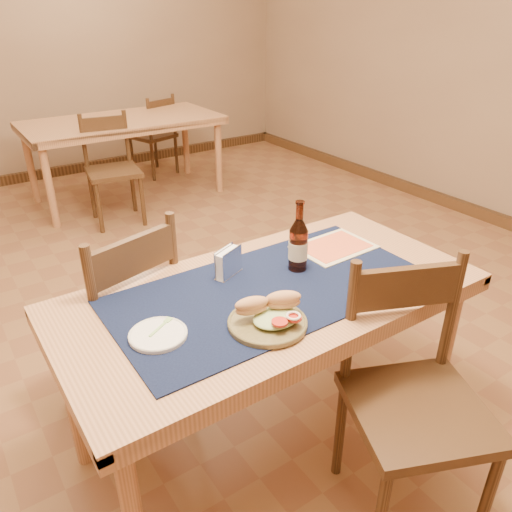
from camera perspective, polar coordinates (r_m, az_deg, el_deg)
room at (r=2.33m, az=-10.24°, el=18.87°), size 6.04×7.04×2.84m
main_table at (r=1.93m, az=1.67°, el=-5.94°), size 1.60×0.80×0.75m
placemat at (r=1.89m, az=1.71°, el=-3.77°), size 1.20×0.60×0.01m
baseboard at (r=2.85m, az=-8.00°, el=-8.96°), size 6.00×7.00×0.10m
back_table at (r=4.90m, az=-14.97°, el=13.96°), size 1.76×0.89×0.75m
chair_main_far at (r=2.24m, az=-15.30°, el=-6.75°), size 0.55×0.55×0.97m
chair_main_near at (r=1.87m, az=17.52°, el=-15.04°), size 0.59×0.59×0.97m
chair_back_near at (r=4.41m, az=-16.13°, el=9.66°), size 0.47×0.47×0.90m
chair_back_far at (r=5.57m, az=-11.50°, el=13.48°), size 0.49×0.49×0.85m
sandwich_plate at (r=1.67m, az=1.56°, el=-6.99°), size 0.27×0.27×0.10m
side_plate at (r=1.66m, az=-11.14°, el=-8.76°), size 0.19×0.19×0.02m
fork at (r=1.69m, az=-10.69°, el=-7.79°), size 0.11×0.07×0.00m
beer_bottle at (r=1.98m, az=4.85°, el=1.29°), size 0.08×0.08×0.29m
napkin_holder at (r=1.95m, az=-3.19°, el=-0.80°), size 0.14×0.10×0.12m
menu_card at (r=2.22m, az=8.92°, el=1.06°), size 0.34×0.25×0.01m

